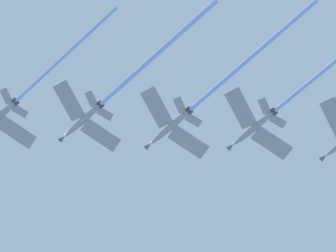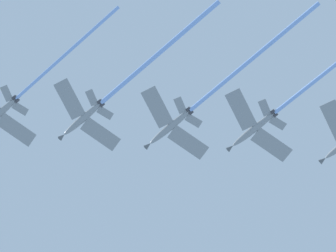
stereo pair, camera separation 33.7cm
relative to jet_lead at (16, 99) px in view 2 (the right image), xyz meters
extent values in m
cube|color=gray|center=(1.04, 7.26, 0.58)|extent=(9.68, 6.96, 0.68)
cube|color=#595E60|center=(4.45, 9.55, 0.66)|extent=(1.38, 1.93, 0.36)
cube|color=gray|center=(-2.35, -0.71, 0.12)|extent=(3.50, 4.00, 0.40)
cube|color=gray|center=(1.24, 2.11, 0.12)|extent=(4.00, 2.94, 0.40)
cube|color=#595E60|center=(-0.56, 0.71, 1.53)|extent=(1.84, 2.27, 3.09)
cylinder|color=#38383D|center=(-0.42, -0.19, -0.09)|extent=(1.31, 1.36, 0.93)
cylinder|color=#38383D|center=(0.28, 0.37, -0.09)|extent=(1.31, 1.36, 0.93)
cylinder|color=#8CB2F4|center=(9.76, -12.42, -2.21)|extent=(20.05, 25.24, 4.93)
ellipsoid|color=gray|center=(15.79, 1.37, -0.50)|extent=(8.65, 10.53, 3.06)
cone|color=#595E60|center=(11.74, 6.62, 0.45)|extent=(2.02, 2.12, 1.42)
ellipsoid|color=black|center=(14.57, 2.95, 0.39)|extent=(2.56, 2.91, 1.29)
cube|color=gray|center=(12.07, -2.49, -0.72)|extent=(8.40, 9.29, 0.71)
cube|color=#595E60|center=(9.02, -5.24, -0.64)|extent=(1.85, 1.66, 0.38)
cube|color=gray|center=(20.46, 3.99, -0.72)|extent=(9.68, 6.91, 0.71)
cube|color=#595E60|center=(23.90, 6.25, -0.64)|extent=(1.36, 1.93, 0.38)
cube|color=gray|center=(17.01, -3.94, -1.22)|extent=(3.52, 3.99, 0.42)
cube|color=gray|center=(20.62, -1.15, -1.22)|extent=(4.00, 2.91, 0.42)
cube|color=#595E60|center=(18.82, -2.55, 0.20)|extent=(1.84, 2.31, 3.11)
cylinder|color=#38383D|center=(18.94, -3.44, -1.43)|extent=(1.31, 1.36, 0.93)
cylinder|color=#38383D|center=(19.65, -2.89, -1.43)|extent=(1.31, 1.36, 0.93)
cylinder|color=#8CB2F4|center=(29.79, -16.74, -3.91)|extent=(21.65, 27.58, 5.91)
ellipsoid|color=gray|center=(35.67, -1.35, -3.50)|extent=(8.54, 10.61, 2.87)
cone|color=#595E60|center=(31.67, 3.95, -2.65)|extent=(2.00, 2.11, 1.39)
ellipsoid|color=black|center=(34.46, 0.25, -2.64)|extent=(2.54, 2.91, 1.25)
cube|color=gray|center=(31.91, -5.17, -3.70)|extent=(8.46, 9.26, 0.65)
cube|color=#595E60|center=(28.82, -7.88, -3.62)|extent=(1.84, 1.68, 0.35)
cube|color=gray|center=(40.37, 1.21, -3.70)|extent=(9.69, 6.83, 0.65)
cube|color=#595E60|center=(43.84, 3.43, -3.62)|extent=(1.35, 1.93, 0.35)
cube|color=gray|center=(36.83, -6.69, -4.13)|extent=(3.54, 3.98, 0.39)
cube|color=gray|center=(40.48, -3.94, -4.13)|extent=(3.99, 2.88, 0.39)
cube|color=#595E60|center=(38.64, -5.30, -2.72)|extent=(1.79, 2.29, 3.08)
cylinder|color=#38383D|center=(38.77, -6.21, -4.33)|extent=(1.30, 1.35, 0.92)
cylinder|color=#38383D|center=(39.48, -5.67, -4.33)|extent=(1.30, 1.35, 0.92)
cylinder|color=#8CB2F4|center=(49.70, -19.97, -6.57)|extent=(21.72, 28.41, 5.35)
ellipsoid|color=gray|center=(53.97, -4.75, -4.12)|extent=(8.49, 10.64, 3.18)
cone|color=#595E60|center=(50.02, 0.56, -3.09)|extent=(2.02, 2.13, 1.43)
ellipsoid|color=black|center=(52.79, -3.16, -3.20)|extent=(2.54, 2.93, 1.32)
cube|color=gray|center=(50.18, -8.53, -4.34)|extent=(8.48, 9.23, 0.75)
cube|color=#595E60|center=(47.08, -11.23, -4.27)|extent=(1.83, 1.68, 0.39)
cube|color=gray|center=(58.69, -2.21, -4.34)|extent=(9.69, 6.78, 0.75)
cube|color=#595E60|center=(62.17, -0.01, -4.27)|extent=(1.34, 1.93, 0.39)
cube|color=gray|center=(55.09, -10.07, -4.89)|extent=(3.55, 3.98, 0.43)
cube|color=gray|center=(58.75, -7.35, -4.89)|extent=(3.99, 2.86, 0.43)
cube|color=#595E60|center=(56.93, -8.72, -3.47)|extent=(1.82, 2.35, 3.13)
cylinder|color=#38383D|center=(57.03, -9.60, -5.11)|extent=(1.30, 1.37, 0.94)
cylinder|color=#38383D|center=(57.75, -9.06, -5.11)|extent=(1.30, 1.37, 0.94)
cone|color=#595E60|center=(70.14, -1.47, -6.21)|extent=(2.00, 2.11, 1.39)
cube|color=gray|center=(70.36, -10.59, -7.27)|extent=(8.47, 9.25, 0.66)
cube|color=#595E60|center=(67.27, -13.30, -7.19)|extent=(1.84, 1.68, 0.35)
camera|label=1|loc=(31.49, -20.71, -120.48)|focal=56.74mm
camera|label=2|loc=(31.16, -20.64, -120.48)|focal=56.74mm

